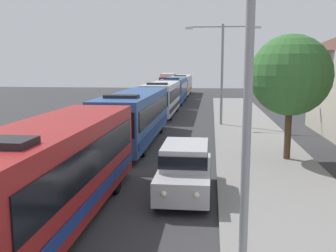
{
  "coord_description": "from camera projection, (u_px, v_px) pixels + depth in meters",
  "views": [
    {
      "loc": [
        3.3,
        0.99,
        4.75
      ],
      "look_at": [
        1.5,
        17.09,
        2.17
      ],
      "focal_mm": 41.21,
      "sensor_mm": 36.0,
      "label": 1
    }
  ],
  "objects": [
    {
      "name": "bus_lead",
      "position": [
        54.0,
        169.0,
        11.44
      ],
      "size": [
        2.58,
        10.49,
        3.21
      ],
      "color": "maroon",
      "rests_on": "ground_plane"
    },
    {
      "name": "streetlamp_mid",
      "position": [
        222.0,
        63.0,
        29.29
      ],
      "size": [
        5.61,
        0.28,
        7.61
      ],
      "color": "gray",
      "rests_on": "sidewalk"
    },
    {
      "name": "bus_rear",
      "position": [
        182.0,
        84.0,
        60.77
      ],
      "size": [
        2.58,
        12.42,
        3.21
      ],
      "color": "silver",
      "rests_on": "ground_plane"
    },
    {
      "name": "streetlamp_near",
      "position": [
        249.0,
        59.0,
        8.29
      ],
      "size": [
        6.36,
        0.28,
        7.59
      ],
      "color": "gray",
      "rests_on": "sidewalk"
    },
    {
      "name": "bus_middle",
      "position": [
        162.0,
        97.0,
        36.36
      ],
      "size": [
        2.58,
        10.71,
        3.21
      ],
      "color": "silver",
      "rests_on": "ground_plane"
    },
    {
      "name": "roadside_tree",
      "position": [
        291.0,
        75.0,
        18.43
      ],
      "size": [
        3.89,
        3.89,
        6.05
      ],
      "color": "#4C3823",
      "rests_on": "sidewalk"
    },
    {
      "name": "bus_second_in_line",
      "position": [
        135.0,
        115.0,
        23.66
      ],
      "size": [
        2.58,
        12.16,
        3.21
      ],
      "color": "#284C8C",
      "rests_on": "ground_plane"
    },
    {
      "name": "white_suv",
      "position": [
        185.0,
        168.0,
        14.08
      ],
      "size": [
        1.86,
        4.58,
        1.9
      ],
      "color": "#B7B7BC",
      "rests_on": "ground_plane"
    },
    {
      "name": "box_truck_oncoming",
      "position": [
        168.0,
        81.0,
        70.2
      ],
      "size": [
        2.35,
        7.06,
        3.15
      ],
      "color": "maroon",
      "rests_on": "ground_plane"
    },
    {
      "name": "bus_fourth_in_line",
      "position": [
        174.0,
        89.0,
        48.2
      ],
      "size": [
        2.58,
        11.61,
        3.21
      ],
      "color": "#284C8C",
      "rests_on": "ground_plane"
    }
  ]
}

